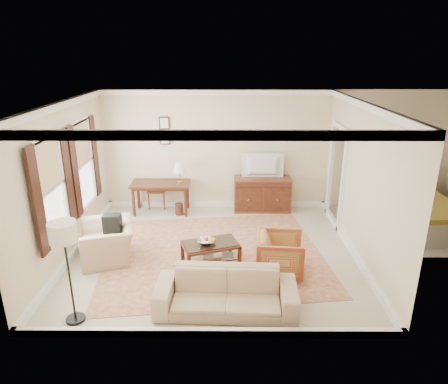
{
  "coord_description": "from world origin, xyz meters",
  "views": [
    {
      "loc": [
        0.24,
        -7.02,
        3.76
      ],
      "look_at": [
        0.2,
        0.3,
        1.15
      ],
      "focal_mm": 32.0,
      "sensor_mm": 36.0,
      "label": 1
    }
  ],
  "objects_px": {
    "coffee_table": "(211,248)",
    "striped_armchair": "(280,253)",
    "sideboard": "(262,194)",
    "club_armchair": "(107,236)",
    "tv": "(263,159)",
    "sofa": "(226,286)",
    "writing_desk": "(161,187)"
  },
  "relations": [
    {
      "from": "coffee_table",
      "to": "writing_desk",
      "type": "bearing_deg",
      "value": 117.32
    },
    {
      "from": "sofa",
      "to": "tv",
      "type": "bearing_deg",
      "value": 80.37
    },
    {
      "from": "club_armchair",
      "to": "sofa",
      "type": "xyz_separation_m",
      "value": [
        2.24,
        -1.6,
        -0.06
      ]
    },
    {
      "from": "sofa",
      "to": "club_armchair",
      "type": "bearing_deg",
      "value": 147.1
    },
    {
      "from": "striped_armchair",
      "to": "sofa",
      "type": "relative_size",
      "value": 0.39
    },
    {
      "from": "writing_desk",
      "to": "club_armchair",
      "type": "bearing_deg",
      "value": -105.88
    },
    {
      "from": "writing_desk",
      "to": "tv",
      "type": "xyz_separation_m",
      "value": [
        2.46,
        0.13,
        0.67
      ]
    },
    {
      "from": "sideboard",
      "to": "club_armchair",
      "type": "xyz_separation_m",
      "value": [
        -3.12,
        -2.47,
        0.05
      ]
    },
    {
      "from": "sideboard",
      "to": "coffee_table",
      "type": "bearing_deg",
      "value": -113.79
    },
    {
      "from": "striped_armchair",
      "to": "coffee_table",
      "type": "bearing_deg",
      "value": 80.1
    },
    {
      "from": "tv",
      "to": "striped_armchair",
      "type": "height_order",
      "value": "tv"
    },
    {
      "from": "coffee_table",
      "to": "striped_armchair",
      "type": "distance_m",
      "value": 1.28
    },
    {
      "from": "striped_armchair",
      "to": "sideboard",
      "type": "bearing_deg",
      "value": 6.87
    },
    {
      "from": "club_armchair",
      "to": "sideboard",
      "type": "bearing_deg",
      "value": 111.84
    },
    {
      "from": "sideboard",
      "to": "striped_armchair",
      "type": "relative_size",
      "value": 1.67
    },
    {
      "from": "writing_desk",
      "to": "sideboard",
      "type": "xyz_separation_m",
      "value": [
        2.46,
        0.15,
        -0.23
      ]
    },
    {
      "from": "writing_desk",
      "to": "club_armchair",
      "type": "xyz_separation_m",
      "value": [
        -0.66,
        -2.31,
        -0.18
      ]
    },
    {
      "from": "striped_armchair",
      "to": "club_armchair",
      "type": "xyz_separation_m",
      "value": [
        -3.18,
        0.53,
        0.06
      ]
    },
    {
      "from": "sideboard",
      "to": "coffee_table",
      "type": "height_order",
      "value": "sideboard"
    },
    {
      "from": "striped_armchair",
      "to": "club_armchair",
      "type": "relative_size",
      "value": 0.76
    },
    {
      "from": "writing_desk",
      "to": "sofa",
      "type": "height_order",
      "value": "sofa"
    },
    {
      "from": "writing_desk",
      "to": "club_armchair",
      "type": "relative_size",
      "value": 1.29
    },
    {
      "from": "sofa",
      "to": "coffee_table",
      "type": "bearing_deg",
      "value": 104.16
    },
    {
      "from": "club_armchair",
      "to": "coffee_table",
      "type": "bearing_deg",
      "value": 68.04
    },
    {
      "from": "sideboard",
      "to": "coffee_table",
      "type": "relative_size",
      "value": 1.2
    },
    {
      "from": "sideboard",
      "to": "striped_armchair",
      "type": "distance_m",
      "value": 3.0
    },
    {
      "from": "writing_desk",
      "to": "sofa",
      "type": "bearing_deg",
      "value": -68.03
    },
    {
      "from": "sofa",
      "to": "writing_desk",
      "type": "bearing_deg",
      "value": 114.64
    },
    {
      "from": "tv",
      "to": "sideboard",
      "type": "bearing_deg",
      "value": -90.0
    },
    {
      "from": "coffee_table",
      "to": "sofa",
      "type": "distance_m",
      "value": 1.45
    },
    {
      "from": "sideboard",
      "to": "club_armchair",
      "type": "distance_m",
      "value": 3.98
    },
    {
      "from": "tv",
      "to": "striped_armchair",
      "type": "distance_m",
      "value": 3.12
    }
  ]
}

